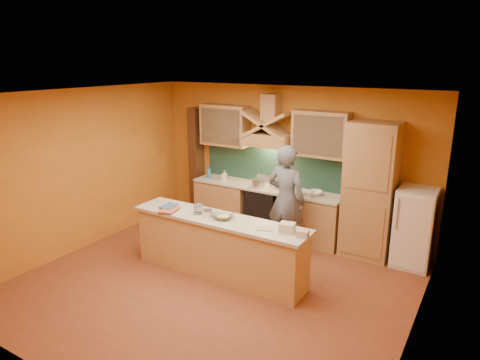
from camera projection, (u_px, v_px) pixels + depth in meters
The scene contains 36 objects.
floor at pixel (214, 284), 6.42m from camera, with size 5.50×5.00×0.01m, color brown.
ceiling at pixel (210, 95), 5.66m from camera, with size 5.50×5.00×0.01m, color white.
wall_back at pixel (288, 161), 8.10m from camera, with size 5.50×0.02×2.80m, color #C77926.
wall_front at pixel (58, 265), 3.99m from camera, with size 5.50×0.02×2.80m, color #C77926.
wall_left at pixel (82, 170), 7.42m from camera, with size 0.02×5.00×2.80m, color #C77926.
wall_right at pixel (419, 236), 4.67m from camera, with size 0.02×5.00×2.80m, color #C77926.
base_cabinet_left at pixel (225, 203), 8.74m from camera, with size 1.10×0.60×0.86m, color tan.
base_cabinet_right at pixel (311, 220), 7.79m from camera, with size 1.10×0.60×0.86m, color tan.
counter_top at pixel (266, 188), 8.14m from camera, with size 3.00×0.62×0.04m, color beige.
stove at pixel (266, 210), 8.26m from camera, with size 0.60×0.58×0.90m, color black.
backsplash at pixel (273, 167), 8.28m from camera, with size 3.00×0.03×0.70m, color #1A3B32.
range_hood at pixel (268, 140), 7.93m from camera, with size 0.92×0.50×0.24m, color tan.
hood_chimney at pixel (271, 108), 7.85m from camera, with size 0.30×0.30×0.50m, color tan.
upper_cabinet_left at pixel (225, 125), 8.44m from camera, with size 1.00×0.35×0.80m, color tan.
upper_cabinet_right at pixel (321, 134), 7.44m from camera, with size 1.00×0.35×0.80m, color tan.
pantry_column at pixel (370, 191), 7.09m from camera, with size 0.80×0.60×2.30m, color tan.
fridge at pixel (414, 228), 6.85m from camera, with size 0.58×0.60×1.30m, color white.
trim_column_left at pixel (197, 162), 9.07m from camera, with size 0.20×0.30×2.30m, color #472816.
island_body at pixel (219, 248), 6.60m from camera, with size 2.80×0.55×0.88m, color tan.
island_top at pixel (219, 219), 6.47m from camera, with size 2.90×0.62×0.05m, color beige.
person at pixel (286, 200), 7.27m from camera, with size 0.69×0.46×1.90m, color slate.
pot_large at pixel (258, 184), 8.09m from camera, with size 0.25×0.25×0.17m, color silver.
pot_small at pixel (275, 185), 8.06m from camera, with size 0.22×0.22×0.14m, color silver.
soap_bottle_a at pixel (224, 175), 8.53m from camera, with size 0.09×0.10×0.21m, color silver.
soap_bottle_b at pixel (209, 172), 8.70m from camera, with size 0.10×0.10×0.26m, color teal.
bowl_back at pixel (315, 193), 7.60m from camera, with size 0.26×0.26×0.08m, color white.
dish_rack at pixel (305, 193), 7.56m from camera, with size 0.27×0.21×0.10m, color silver.
book_lower at pixel (162, 209), 6.79m from camera, with size 0.25×0.33×0.03m, color #B44F40.
book_upper at pixel (164, 205), 6.93m from camera, with size 0.21×0.29×0.02m, color #3A5C80.
jar_large at pixel (198, 209), 6.61m from camera, with size 0.15×0.15×0.15m, color white.
jar_small at pixel (200, 207), 6.74m from camera, with size 0.12×0.12×0.13m, color silver.
kitchen_scale at pixel (208, 214), 6.48m from camera, with size 0.12×0.12×0.10m, color white.
mixing_bowl at pixel (223, 216), 6.42m from camera, with size 0.30×0.30×0.07m, color white.
cloth at pixel (265, 228), 6.04m from camera, with size 0.23×0.17×0.02m, color beige.
grocery_bag_a at pixel (287, 228), 5.90m from camera, with size 0.21×0.17×0.14m, color beige.
grocery_bag_b at pixel (303, 234), 5.75m from camera, with size 0.16×0.12×0.10m, color beige.
Camera 1 is at (3.34, -4.71, 3.25)m, focal length 32.00 mm.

